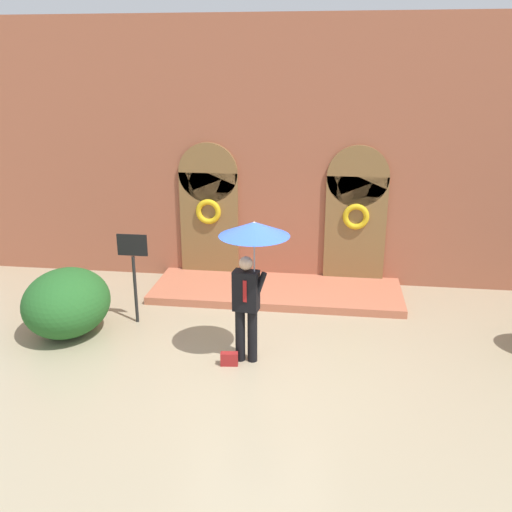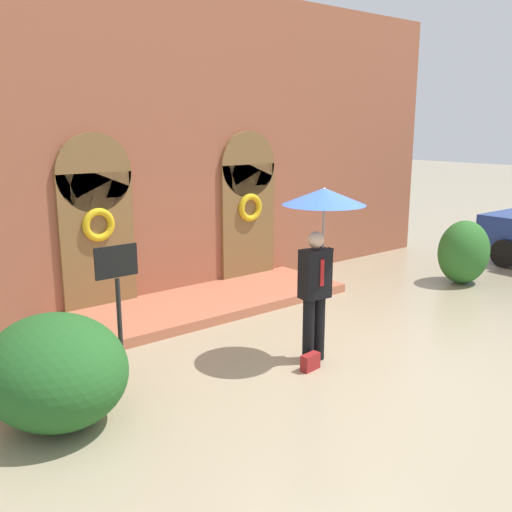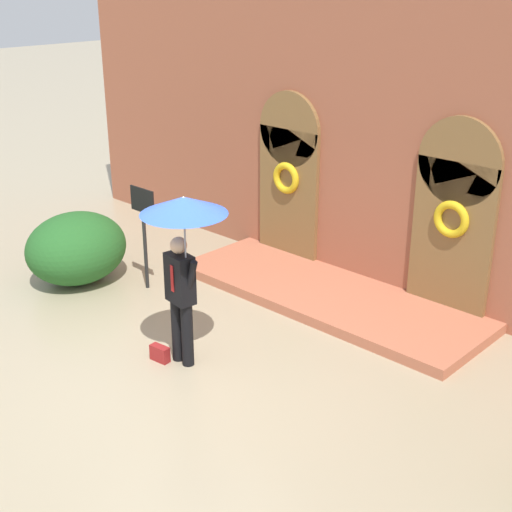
{
  "view_description": "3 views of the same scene",
  "coord_description": "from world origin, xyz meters",
  "px_view_note": "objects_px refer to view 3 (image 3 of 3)",
  "views": [
    {
      "loc": [
        1.07,
        -8.06,
        4.62
      ],
      "look_at": [
        -0.18,
        1.13,
        1.49
      ],
      "focal_mm": 40.0,
      "sensor_mm": 36.0,
      "label": 1
    },
    {
      "loc": [
        -5.43,
        -5.0,
        3.16
      ],
      "look_at": [
        -0.42,
        1.16,
        1.33
      ],
      "focal_mm": 40.0,
      "sensor_mm": 36.0,
      "label": 2
    },
    {
      "loc": [
        6.29,
        -5.24,
        4.94
      ],
      "look_at": [
        -0.47,
        1.89,
        0.97
      ],
      "focal_mm": 50.0,
      "sensor_mm": 36.0,
      "label": 3
    }
  ],
  "objects_px": {
    "handbag": "(160,353)",
    "shrub_left": "(76,248)",
    "sign_post": "(144,222)",
    "person_with_umbrella": "(183,231)"
  },
  "relations": [
    {
      "from": "handbag",
      "to": "shrub_left",
      "type": "bearing_deg",
      "value": 159.45
    },
    {
      "from": "handbag",
      "to": "shrub_left",
      "type": "relative_size",
      "value": 0.16
    },
    {
      "from": "sign_post",
      "to": "person_with_umbrella",
      "type": "bearing_deg",
      "value": -26.65
    },
    {
      "from": "handbag",
      "to": "shrub_left",
      "type": "height_order",
      "value": "shrub_left"
    },
    {
      "from": "person_with_umbrella",
      "to": "sign_post",
      "type": "relative_size",
      "value": 1.37
    },
    {
      "from": "handbag",
      "to": "shrub_left",
      "type": "xyz_separation_m",
      "value": [
        -3.07,
        0.76,
        0.49
      ]
    },
    {
      "from": "person_with_umbrella",
      "to": "shrub_left",
      "type": "bearing_deg",
      "value": 170.75
    },
    {
      "from": "person_with_umbrella",
      "to": "shrub_left",
      "type": "distance_m",
      "value": 3.7
    },
    {
      "from": "handbag",
      "to": "sign_post",
      "type": "bearing_deg",
      "value": 138.78
    },
    {
      "from": "person_with_umbrella",
      "to": "handbag",
      "type": "bearing_deg",
      "value": -150.15
    }
  ]
}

